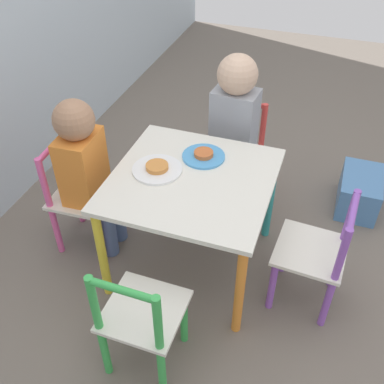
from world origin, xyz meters
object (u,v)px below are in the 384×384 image
Objects in this scene: kids_table at (192,191)px; chair_purple at (316,255)px; chair_pink at (80,197)px; storage_bin at (359,192)px; chair_red at (235,155)px; plate_right at (204,156)px; chair_green at (140,319)px; child_right at (233,121)px; plate_back at (157,169)px; child_back at (86,165)px.

chair_purple reaches higher than kids_table.
storage_bin is at bearing -63.93° from chair_pink.
storage_bin is at bearing 170.26° from chair_purple.
chair_pink is at bearing -130.83° from chair_red.
chair_pink is 0.59m from plate_right.
chair_pink is 0.71m from chair_green.
plate_back is at bearing -107.04° from child_right.
storage_bin is (0.66, -1.19, -0.16)m from chair_pink.
chair_green is (-0.49, -0.51, 0.00)m from chair_pink.
chair_red is at bearing -46.07° from child_back.
chair_green and chair_purple have the same top height.
chair_red is (0.51, -0.05, -0.15)m from kids_table.
child_back reaches higher than chair_pink.
storage_bin is (0.66, -1.13, -0.35)m from child_back.
child_back is (0.01, 0.97, 0.19)m from chair_purple.
chair_green reaches higher than kids_table.
chair_green is 0.58m from plate_back.
child_right is at bearing -22.41° from plate_back.
chair_green is (-0.51, 0.00, -0.15)m from kids_table.
storage_bin is at bearing -62.76° from child_back.
chair_pink is 1.68× the size of storage_bin.
child_back reaches higher than chair_green.
child_back reaches higher than plate_back.
child_back is 0.93× the size of child_right.
kids_table is 1.20× the size of chair_red.
chair_pink is 1.00× the size of chair_red.
chair_green is 1.00m from child_right.
chair_green is (-1.03, 0.05, 0.00)m from chair_red.
child_right is at bearing 105.82° from storage_bin.
child_right is 0.49m from plate_back.
chair_green is at bearing -87.59° from chair_red.
storage_bin is (0.49, -0.67, -0.39)m from plate_right.
child_back is (0.49, 0.45, 0.19)m from chair_green.
child_right reaches higher than kids_table.
chair_pink reaches higher than plate_back.
child_back is at bearing 120.22° from storage_bin.
child_back reaches higher than storage_bin.
kids_table is at bearing -90.00° from chair_purple.
chair_pink is (-0.03, 0.51, -0.15)m from kids_table.
chair_pink and chair_green have the same top height.
plate_right is (0.14, 0.00, 0.07)m from kids_table.
chair_red reaches higher than plate_back.
child_right reaches higher than chair_purple.
child_back is at bearing 92.98° from kids_table.
plate_back is at bearing -88.84° from chair_pink.
child_back is at bearing -86.83° from chair_purple.
chair_purple is (-0.01, -1.03, 0.00)m from chair_pink.
plate_right is at bearing 0.00° from kids_table.
chair_pink is at bearing -86.61° from chair_purple.
kids_table is 0.54m from chair_green.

